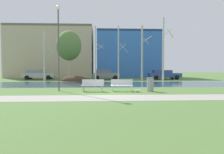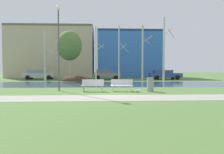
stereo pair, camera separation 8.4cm
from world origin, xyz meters
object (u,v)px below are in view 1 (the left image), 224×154
(seagull, at_px, (138,90))
(bench_left, at_px, (93,85))
(trash_bin, at_px, (150,84))
(streetlamp, at_px, (58,35))
(bench_right, at_px, (122,85))
(parked_sedan_second_grey, at_px, (105,74))
(parked_van_nearest_silver, at_px, (38,74))
(parked_hatch_third_blue, at_px, (164,74))

(seagull, bearing_deg, bench_left, 168.02)
(trash_bin, relative_size, streetlamp, 0.16)
(bench_right, height_order, parked_sedan_second_grey, parked_sedan_second_grey)
(bench_left, xyz_separation_m, parked_sedan_second_grey, (1.22, 16.17, 0.31))
(trash_bin, distance_m, parked_van_nearest_silver, 21.47)
(bench_right, relative_size, parked_sedan_second_grey, 0.39)
(bench_left, height_order, trash_bin, trash_bin)
(bench_right, xyz_separation_m, streetlamp, (-4.63, 0.47, 3.62))
(bench_right, height_order, parked_hatch_third_blue, parked_hatch_third_blue)
(parked_sedan_second_grey, distance_m, parked_hatch_third_blue, 8.88)
(parked_sedan_second_grey, bearing_deg, bench_right, -86.82)
(parked_van_nearest_silver, distance_m, parked_hatch_third_blue, 19.03)
(trash_bin, height_order, streetlamp, streetlamp)
(parked_van_nearest_silver, bearing_deg, parked_hatch_third_blue, -2.67)
(bench_left, xyz_separation_m, parked_van_nearest_silver, (-8.91, 16.83, 0.30))
(bench_left, xyz_separation_m, streetlamp, (-2.52, 0.47, 3.62))
(bench_left, xyz_separation_m, parked_hatch_third_blue, (10.10, 15.95, 0.29))
(seagull, xyz_separation_m, streetlamp, (-5.70, 1.14, 3.96))
(seagull, xyz_separation_m, parked_hatch_third_blue, (6.92, 16.62, 0.63))
(trash_bin, height_order, parked_sedan_second_grey, parked_sedan_second_grey)
(streetlamp, distance_m, parked_hatch_third_blue, 20.25)
(bench_right, relative_size, trash_bin, 1.62)
(seagull, distance_m, parked_van_nearest_silver, 21.28)
(trash_bin, height_order, parked_hatch_third_blue, parked_hatch_third_blue)
(bench_left, bearing_deg, trash_bin, -2.75)
(bench_left, xyz_separation_m, trash_bin, (4.16, -0.20, 0.05))
(streetlamp, bearing_deg, bench_right, -5.79)
(bench_right, xyz_separation_m, seagull, (1.06, -0.67, -0.34))
(seagull, height_order, parked_sedan_second_grey, parked_sedan_second_grey)
(parked_van_nearest_silver, bearing_deg, seagull, -55.38)
(bench_right, relative_size, parked_hatch_third_blue, 0.34)
(bench_left, distance_m, streetlamp, 4.44)
(trash_bin, bearing_deg, parked_van_nearest_silver, 127.49)
(streetlamp, xyz_separation_m, parked_sedan_second_grey, (3.74, 15.70, -3.31))
(trash_bin, relative_size, parked_hatch_third_blue, 0.21)
(seagull, bearing_deg, parked_sedan_second_grey, 96.63)
(seagull, height_order, parked_van_nearest_silver, parked_van_nearest_silver)
(bench_left, distance_m, trash_bin, 4.16)
(trash_bin, distance_m, seagull, 1.16)
(bench_right, distance_m, parked_van_nearest_silver, 20.12)
(seagull, bearing_deg, parked_hatch_third_blue, 67.39)
(bench_right, relative_size, seagull, 4.10)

